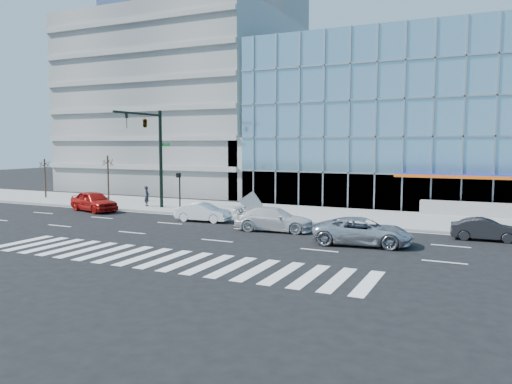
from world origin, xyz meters
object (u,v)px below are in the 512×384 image
dark_sedan (486,230)px  pedestrian (147,196)px  ped_signal_post (179,185)px  street_tree_near (108,162)px  white_sedan (203,212)px  red_sedan (94,201)px  traffic_signal (150,135)px  tilted_panel (251,203)px  street_tree_far (45,164)px  white_suv (274,219)px  silver_suv (363,231)px

dark_sedan → pedestrian: (-26.18, 3.51, 0.39)m
ped_signal_post → street_tree_near: size_ratio=0.71×
white_sedan → dark_sedan: (18.00, 0.85, -0.03)m
street_tree_near → white_sedan: 15.17m
dark_sedan → pedestrian: size_ratio=2.18×
white_sedan → red_sedan: red_sedan is taller
street_tree_near → red_sedan: (2.93, -5.03, -2.96)m
traffic_signal → tilted_panel: (8.77, 0.43, -5.11)m
red_sedan → traffic_signal: bearing=-45.7°
traffic_signal → street_tree_far: bearing=168.9°
ped_signal_post → white_suv: 11.24m
street_tree_near → white_sedan: size_ratio=1.08×
ped_signal_post → white_sedan: size_ratio=0.76×
tilted_panel → white_sedan: bearing=-140.0°
white_sedan → red_sedan: (-10.72, 0.79, 0.17)m
street_tree_far → traffic_signal: bearing=-11.1°
silver_suv → pedestrian: (-20.18, 7.71, 0.28)m
red_sedan → dark_sedan: bearing=-72.9°
white_suv → white_sedan: size_ratio=1.28×
white_sedan → dark_sedan: white_sedan is taller
pedestrian → tilted_panel: bearing=-119.6°
traffic_signal → white_sedan: size_ratio=2.04×
traffic_signal → dark_sedan: (24.65, -2.03, -5.55)m
ped_signal_post → dark_sedan: 22.34m
silver_suv → dark_sedan: silver_suv is taller
traffic_signal → tilted_panel: bearing=2.8°
traffic_signal → dark_sedan: bearing=-4.7°
red_sedan → silver_suv: bearing=-83.3°
silver_suv → dark_sedan: (6.00, 4.20, -0.12)m
traffic_signal → red_sedan: traffic_signal is taller
white_sedan → pedestrian: 9.28m
white_sedan → tilted_panel: 3.96m
street_tree_near → white_sedan: bearing=-23.1°
silver_suv → white_suv: (-6.00, 1.99, -0.00)m
pedestrian → red_sedan: bearing=120.8°
street_tree_far → silver_suv: street_tree_far is taller
silver_suv → white_suv: bearing=65.1°
pedestrian → tilted_panel: size_ratio=1.32×
silver_suv → white_sedan: bearing=67.9°
traffic_signal → pedestrian: (-1.53, 1.48, -5.16)m
red_sedan → street_tree_far: bearing=82.3°
silver_suv → red_sedan: size_ratio=1.09×
traffic_signal → street_tree_near: 7.96m
dark_sedan → ped_signal_post: bearing=80.3°
dark_sedan → tilted_panel: 16.07m
ped_signal_post → red_sedan: ped_signal_post is taller
ped_signal_post → white_suv: bearing=-24.4°
street_tree_far → white_suv: street_tree_far is taller
white_suv → red_sedan: red_sedan is taller
street_tree_far → dark_sedan: size_ratio=1.04×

